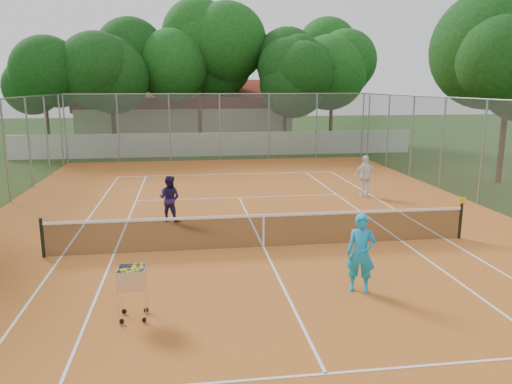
{
  "coord_description": "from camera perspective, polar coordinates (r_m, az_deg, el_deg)",
  "views": [
    {
      "loc": [
        -2.11,
        -13.31,
        4.52
      ],
      "look_at": [
        0.0,
        1.5,
        1.3
      ],
      "focal_mm": 35.0,
      "sensor_mm": 36.0,
      "label": 1
    }
  ],
  "objects": [
    {
      "name": "ground",
      "position": [
        14.21,
        0.86,
        -6.4
      ],
      "size": [
        120.0,
        120.0,
        0.0
      ],
      "primitive_type": "plane",
      "color": "#16360E",
      "rests_on": "ground"
    },
    {
      "name": "court_pad",
      "position": [
        14.21,
        0.86,
        -6.36
      ],
      "size": [
        18.0,
        34.0,
        0.02
      ],
      "primitive_type": "cube",
      "color": "#B96424",
      "rests_on": "ground"
    },
    {
      "name": "court_lines",
      "position": [
        14.21,
        0.86,
        -6.31
      ],
      "size": [
        10.98,
        23.78,
        0.01
      ],
      "primitive_type": "cube",
      "color": "white",
      "rests_on": "court_pad"
    },
    {
      "name": "tennis_net",
      "position": [
        14.06,
        0.86,
        -4.43
      ],
      "size": [
        11.88,
        0.1,
        0.98
      ],
      "primitive_type": "cube",
      "color": "black",
      "rests_on": "court_pad"
    },
    {
      "name": "perimeter_fence",
      "position": [
        13.71,
        0.88,
        1.55
      ],
      "size": [
        18.0,
        34.0,
        4.0
      ],
      "primitive_type": "cube",
      "color": "slate",
      "rests_on": "ground"
    },
    {
      "name": "boundary_wall",
      "position": [
        32.6,
        -4.35,
        5.47
      ],
      "size": [
        26.0,
        0.3,
        1.5
      ],
      "primitive_type": "cube",
      "color": "white",
      "rests_on": "ground"
    },
    {
      "name": "clubhouse",
      "position": [
        42.37,
        -8.03,
        8.89
      ],
      "size": [
        16.4,
        9.0,
        4.4
      ],
      "primitive_type": "cube",
      "color": "beige",
      "rests_on": "ground"
    },
    {
      "name": "tropical_trees",
      "position": [
        35.38,
        -4.8,
        12.89
      ],
      "size": [
        29.0,
        19.0,
        10.0
      ],
      "primitive_type": "cube",
      "color": "black",
      "rests_on": "ground"
    },
    {
      "name": "player_near",
      "position": [
        11.27,
        11.91,
        -6.88
      ],
      "size": [
        0.76,
        0.64,
        1.76
      ],
      "primitive_type": "imported",
      "rotation": [
        0.0,
        0.0,
        -0.41
      ],
      "color": "#1897D2",
      "rests_on": "court_pad"
    },
    {
      "name": "player_far_left",
      "position": [
        16.96,
        -9.86,
        -0.72
      ],
      "size": [
        0.93,
        0.84,
        1.55
      ],
      "primitive_type": "imported",
      "rotation": [
        0.0,
        0.0,
        2.73
      ],
      "color": "#22184A",
      "rests_on": "court_pad"
    },
    {
      "name": "player_far_right",
      "position": [
        20.89,
        12.4,
        1.8
      ],
      "size": [
        1.05,
        0.58,
        1.7
      ],
      "primitive_type": "imported",
      "rotation": [
        0.0,
        0.0,
        3.31
      ],
      "color": "white",
      "rests_on": "court_pad"
    },
    {
      "name": "ball_hopper",
      "position": [
        10.16,
        -13.9,
        -10.93
      ],
      "size": [
        0.72,
        0.72,
        1.16
      ],
      "primitive_type": "cube",
      "rotation": [
        0.0,
        0.0,
        0.36
      ],
      "color": "silver",
      "rests_on": "court_pad"
    }
  ]
}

